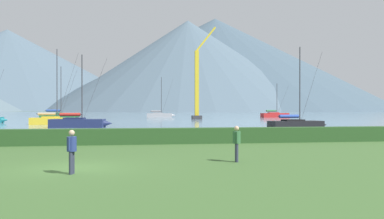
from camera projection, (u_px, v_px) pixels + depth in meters
name	position (u px, v px, depth m)	size (l,w,h in m)	color
ground_plane	(73.00, 168.00, 17.03)	(1000.00, 1000.00, 0.00)	#3D602D
harbor_water	(121.00, 114.00, 152.40)	(320.00, 246.00, 0.00)	slate
hedge_line	(94.00, 137.00, 27.90)	(80.00, 1.20, 1.07)	#284C23
sailboat_slip_2	(59.00, 116.00, 91.15)	(8.74, 2.99, 11.53)	#236B38
sailboat_slip_4	(54.00, 120.00, 60.83)	(7.47, 2.47, 11.05)	gold
sailboat_slip_5	(275.00, 115.00, 104.82)	(8.02, 2.86, 8.57)	red
sailboat_slip_6	(78.00, 122.00, 51.87)	(7.83, 3.27, 9.09)	navy
sailboat_slip_7	(160.00, 115.00, 106.31)	(7.38, 2.38, 10.28)	#9E9EA3
sailboat_slip_8	(296.00, 124.00, 47.28)	(7.23, 2.83, 9.40)	black
person_seated_viewer	(72.00, 148.00, 15.55)	(0.36, 0.55, 1.65)	#2D3347
person_standing_walker	(237.00, 141.00, 19.00)	(0.36, 0.56, 1.65)	#2D3347
dock_crane	(197.00, 89.00, 87.95)	(5.12, 2.00, 19.67)	#333338
distant_hill_west_ridge	(188.00, 66.00, 309.82)	(200.39, 200.39, 67.38)	#4C6070
distant_hill_east_ridge	(7.00, 70.00, 408.03)	(302.35, 302.35, 79.20)	#4C6070
distant_hill_far_shoulder	(215.00, 64.00, 373.96)	(306.16, 306.16, 82.50)	#425666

